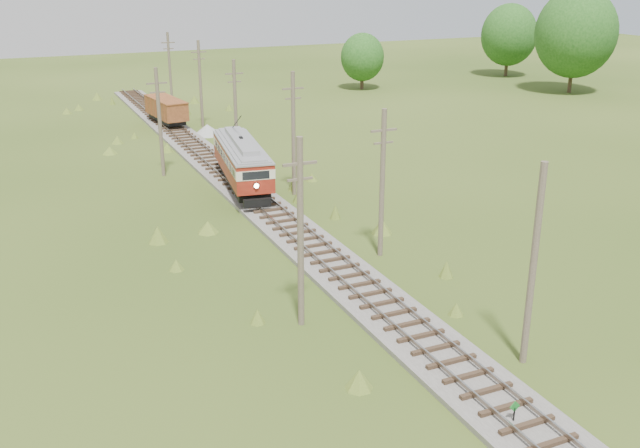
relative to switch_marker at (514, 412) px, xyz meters
name	(u,v)px	position (x,y,z in m)	size (l,w,h in m)	color
railbed_main	(240,186)	(0.20, 32.50, -0.44)	(3.60, 96.00, 0.57)	#605B54
switch_marker	(514,412)	(0.00, 0.00, 0.00)	(0.45, 0.06, 1.08)	black
streetcar	(242,159)	(0.20, 31.86, 1.86)	(4.34, 11.64, 5.27)	black
gondola	(166,109)	(0.20, 57.03, 1.23)	(3.19, 7.50, 2.42)	black
gravel_pile	(209,130)	(3.10, 51.30, -0.13)	(2.98, 3.16, 1.08)	gray
utility_pole_r_1	(533,267)	(3.30, 3.50, 3.77)	(0.30, 0.30, 8.80)	brown
utility_pole_r_2	(382,182)	(3.50, 16.50, 3.79)	(1.60, 0.30, 8.60)	brown
utility_pole_r_3	(293,133)	(3.40, 29.50, 3.99)	(1.60, 0.30, 9.00)	brown
utility_pole_r_4	(235,107)	(3.20, 42.50, 3.69)	(1.60, 0.30, 8.40)	brown
utility_pole_r_5	(200,83)	(3.60, 55.50, 3.94)	(1.60, 0.30, 8.90)	brown
utility_pole_r_6	(170,69)	(3.40, 68.50, 3.84)	(1.60, 0.30, 8.70)	brown
utility_pole_l_a	(300,232)	(-4.00, 10.50, 3.99)	(1.60, 0.30, 9.00)	brown
utility_pole_l_b	(160,121)	(-4.30, 38.50, 3.79)	(1.60, 0.30, 8.60)	brown
tree_right_4	(576,33)	(54.20, 56.50, 7.11)	(10.50, 10.50, 13.53)	#38281C
tree_right_5	(509,35)	(56.20, 72.50, 5.56)	(8.40, 8.40, 10.82)	#38281C
tree_mid_b	(362,57)	(30.20, 70.50, 3.70)	(5.88, 5.88, 7.57)	#38281C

